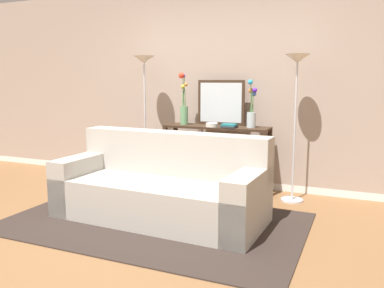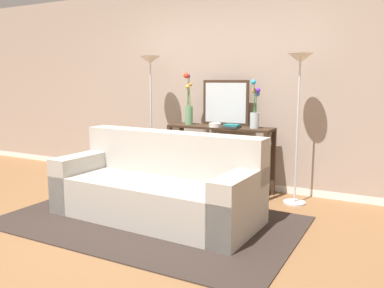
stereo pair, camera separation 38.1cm
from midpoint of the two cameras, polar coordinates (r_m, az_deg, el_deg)
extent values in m
cube|color=brown|center=(3.91, -11.15, -12.73)|extent=(16.00, 16.00, 0.02)
cube|color=white|center=(5.68, 1.04, -5.03)|extent=(12.00, 0.15, 0.09)
cube|color=tan|center=(5.51, 1.08, 8.68)|extent=(12.00, 0.14, 2.60)
cube|color=#332823|center=(4.17, -8.04, -10.98)|extent=(2.96, 1.81, 0.01)
cube|color=#ADA89E|center=(4.19, -7.38, -7.94)|extent=(2.18, 0.97, 0.42)
cube|color=#ADA89E|center=(4.35, -5.23, -1.29)|extent=(2.16, 0.34, 0.46)
cube|color=#ADA89E|center=(4.73, -17.23, -5.14)|extent=(0.27, 0.91, 0.60)
cube|color=#ADA89E|center=(3.75, 5.11, -8.50)|extent=(0.27, 0.91, 0.60)
cube|color=#382619|center=(5.12, 1.37, 2.41)|extent=(1.36, 0.37, 0.03)
cube|color=#382619|center=(5.25, 1.34, -5.08)|extent=(1.26, 0.31, 0.01)
cube|color=#382619|center=(5.33, -5.87, -2.00)|extent=(0.05, 0.05, 0.82)
cube|color=#382619|center=(4.83, 7.90, -3.18)|extent=(0.05, 0.05, 0.82)
cube|color=#382619|center=(5.60, -4.29, -1.43)|extent=(0.05, 0.05, 0.82)
cube|color=#382619|center=(5.13, 8.84, -2.48)|extent=(0.05, 0.05, 0.82)
cylinder|color=silver|center=(5.65, -8.46, -5.55)|extent=(0.26, 0.26, 0.02)
cylinder|color=silver|center=(5.50, -8.66, 2.78)|extent=(0.02, 0.02, 1.63)
cone|color=silver|center=(5.48, -8.88, 11.79)|extent=(0.28, 0.28, 0.10)
cylinder|color=silver|center=(4.94, 11.87, -7.82)|extent=(0.26, 0.26, 0.02)
cylinder|color=silver|center=(4.77, 12.19, 1.55)|extent=(0.02, 0.02, 1.60)
cone|color=silver|center=(4.73, 12.54, 11.80)|extent=(0.28, 0.28, 0.10)
cube|color=#382619|center=(5.24, 2.05, 5.90)|extent=(0.63, 0.02, 0.58)
cube|color=silver|center=(5.23, 2.01, 5.90)|extent=(0.56, 0.01, 0.51)
cylinder|color=#669E6B|center=(5.29, -3.19, 4.09)|extent=(0.10, 0.10, 0.24)
cylinder|color=#3D7538|center=(5.28, -3.38, 7.55)|extent=(0.02, 0.06, 0.40)
sphere|color=red|center=(5.28, -3.62, 9.71)|extent=(0.08, 0.08, 0.08)
cylinder|color=#3D7538|center=(5.29, -3.25, 7.52)|extent=(0.02, 0.02, 0.39)
sphere|color=#5C1DE2|center=(5.31, -3.31, 9.64)|extent=(0.05, 0.05, 0.05)
cylinder|color=#3D7538|center=(5.26, -3.29, 6.77)|extent=(0.03, 0.01, 0.25)
sphere|color=gold|center=(5.24, -3.41, 8.15)|extent=(0.05, 0.05, 0.05)
cylinder|color=#3D7538|center=(5.26, -3.10, 6.92)|extent=(0.02, 0.03, 0.28)
sphere|color=#CC803A|center=(5.25, -2.97, 8.46)|extent=(0.05, 0.05, 0.05)
cylinder|color=silver|center=(4.97, 6.27, 3.41)|extent=(0.11, 0.11, 0.19)
cylinder|color=#3D7538|center=(4.96, 6.45, 5.81)|extent=(0.02, 0.02, 0.22)
sphere|color=#4B75E2|center=(4.97, 6.63, 7.10)|extent=(0.06, 0.06, 0.06)
cylinder|color=#3D7538|center=(4.93, 6.21, 6.63)|extent=(0.02, 0.01, 0.37)
sphere|color=#27A3D8|center=(4.91, 6.09, 8.77)|extent=(0.06, 0.06, 0.06)
cylinder|color=#3D7538|center=(4.97, 6.26, 6.03)|extent=(0.02, 0.02, 0.26)
sphere|color=#C77B34|center=(4.98, 6.21, 7.54)|extent=(0.06, 0.06, 0.06)
cylinder|color=#3D7538|center=(4.94, 6.50, 6.06)|extent=(0.01, 0.03, 0.27)
sphere|color=#5F26D9|center=(4.93, 6.74, 7.63)|extent=(0.06, 0.06, 0.06)
cylinder|color=silver|center=(5.02, 0.67, 2.68)|extent=(0.15, 0.15, 0.04)
torus|color=silver|center=(5.02, 0.67, 2.96)|extent=(0.15, 0.15, 0.01)
cube|color=#2D2D33|center=(4.94, 3.11, 2.46)|extent=(0.19, 0.16, 0.02)
cube|color=#1E7075|center=(4.94, 3.11, 2.73)|extent=(0.18, 0.15, 0.02)
cube|color=#236033|center=(5.49, -3.93, -5.38)|extent=(0.04, 0.17, 0.12)
cube|color=#2D2D33|center=(5.47, -3.48, -5.48)|extent=(0.06, 0.13, 0.11)
cube|color=silver|center=(5.44, -2.96, -5.53)|extent=(0.05, 0.18, 0.12)
cube|color=#6B3360|center=(5.42, -2.49, -5.53)|extent=(0.04, 0.13, 0.13)
cube|color=gold|center=(5.40, -2.03, -5.58)|extent=(0.05, 0.17, 0.13)
cube|color=tan|center=(5.38, -1.54, -5.71)|extent=(0.05, 0.13, 0.11)
cube|color=slate|center=(5.36, -1.03, -5.68)|extent=(0.05, 0.14, 0.13)
cube|color=navy|center=(5.34, -0.63, -5.74)|extent=(0.03, 0.18, 0.13)
cube|color=#B77F33|center=(5.33, -0.28, -5.88)|extent=(0.04, 0.17, 0.11)
camera|label=1|loc=(0.19, -92.38, -0.38)|focal=37.49mm
camera|label=2|loc=(0.19, 87.62, 0.38)|focal=37.49mm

